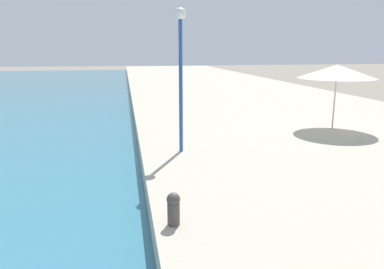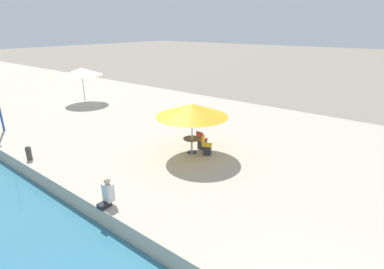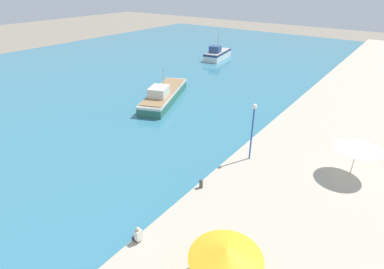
% 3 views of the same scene
% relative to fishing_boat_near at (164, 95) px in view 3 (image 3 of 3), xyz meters
% --- Properties ---
extents(water_basin, '(56.00, 90.00, 0.04)m').
position_rel_fishing_boat_near_xyz_m(water_basin, '(-14.68, 12.02, -0.83)').
color(water_basin, teal).
rests_on(water_basin, ground_plane).
extents(quay_promenade, '(16.00, 90.00, 0.68)m').
position_rel_fishing_boat_near_xyz_m(quay_promenade, '(21.32, 12.02, -0.51)').
color(quay_promenade, '#BCB29E').
rests_on(quay_promenade, ground_plane).
extents(fishing_boat_near, '(6.86, 11.20, 4.09)m').
position_rel_fishing_boat_near_xyz_m(fishing_boat_near, '(0.00, 0.00, 0.00)').
color(fishing_boat_near, '#33705B').
rests_on(fishing_boat_near, water_basin).
extents(fishing_boat_mid, '(3.92, 7.63, 4.43)m').
position_rel_fishing_boat_near_xyz_m(fishing_boat_mid, '(-6.29, 22.11, 0.06)').
color(fishing_boat_mid, white).
rests_on(fishing_boat_mid, water_basin).
extents(cafe_umbrella_pink, '(3.28, 3.28, 2.45)m').
position_rel_fishing_boat_near_xyz_m(cafe_umbrella_pink, '(18.72, -17.32, 2.00)').
color(cafe_umbrella_pink, '#B7B7B7').
rests_on(cafe_umbrella_pink, quay_promenade).
extents(cafe_umbrella_white, '(3.14, 3.14, 2.69)m').
position_rel_fishing_boat_near_xyz_m(cafe_umbrella_white, '(21.48, -4.32, 2.25)').
color(cafe_umbrella_white, '#B7B7B7').
rests_on(cafe_umbrella_white, quay_promenade).
extents(person_at_quay, '(0.54, 0.36, 1.00)m').
position_rel_fishing_boat_near_xyz_m(person_at_quay, '(13.65, -17.73, 0.27)').
color(person_at_quay, '#232328').
rests_on(person_at_quay, quay_promenade).
extents(mooring_bollard, '(0.26, 0.26, 0.65)m').
position_rel_fishing_boat_near_xyz_m(mooring_bollard, '(13.71, -11.92, 0.18)').
color(mooring_bollard, '#4C4742').
rests_on(mooring_bollard, quay_promenade).
extents(lamppost, '(0.36, 0.36, 4.56)m').
position_rel_fishing_boat_near_xyz_m(lamppost, '(14.65, -6.65, 2.93)').
color(lamppost, '#28519E').
rests_on(lamppost, quay_promenade).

